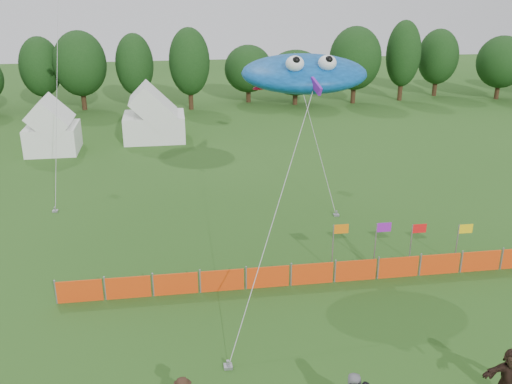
{
  "coord_description": "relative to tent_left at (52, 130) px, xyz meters",
  "views": [
    {
      "loc": [
        -3.0,
        -13.91,
        12.9
      ],
      "look_at": [
        0.0,
        6.0,
        5.2
      ],
      "focal_mm": 40.0,
      "sensor_mm": 36.0,
      "label": 1
    }
  ],
  "objects": [
    {
      "name": "tent_left",
      "position": [
        0.0,
        0.0,
        0.0
      ],
      "size": [
        3.88,
        3.88,
        3.42
      ],
      "color": "white",
      "rests_on": "ground"
    },
    {
      "name": "tent_right",
      "position": [
        7.73,
        2.29,
        0.06
      ],
      "size": [
        5.02,
        4.02,
        3.54
      ],
      "color": "white",
      "rests_on": "ground"
    },
    {
      "name": "spectator_f",
      "position": [
        19.37,
        -31.03,
        -0.76
      ],
      "size": [
        1.87,
        0.96,
        1.93
      ],
      "primitive_type": "imported",
      "rotation": [
        0.0,
        0.0,
        -0.23
      ],
      "color": "black",
      "rests_on": "ground"
    },
    {
      "name": "barrier_fence",
      "position": [
        14.96,
        -22.84,
        -1.23
      ],
      "size": [
        21.9,
        0.06,
        1.0
      ],
      "color": "#E03E0C",
      "rests_on": "ground"
    },
    {
      "name": "stingray_kite",
      "position": [
        15.28,
        -18.57,
        6.95
      ],
      "size": [
        7.82,
        16.88,
        9.74
      ],
      "color": "blue",
      "rests_on": "ground"
    },
    {
      "name": "small_kite_white",
      "position": [
        17.75,
        -9.25,
        3.4
      ],
      "size": [
        1.34,
        9.52,
        8.02
      ],
      "color": "silver",
      "rests_on": "ground"
    },
    {
      "name": "treeline",
      "position": [
        13.79,
        14.34,
        2.46
      ],
      "size": [
        104.57,
        8.78,
        8.36
      ],
      "color": "#382314",
      "rests_on": "ground"
    },
    {
      "name": "flag_row",
      "position": [
        19.25,
        -21.7,
        -0.29
      ],
      "size": [
        6.73,
        0.7,
        2.3
      ],
      "color": "gray",
      "rests_on": "ground"
    },
    {
      "name": "small_kite_dark",
      "position": [
        2.0,
        -5.65,
        5.6
      ],
      "size": [
        0.91,
        11.89,
        12.71
      ],
      "color": "black",
      "rests_on": "ground"
    }
  ]
}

